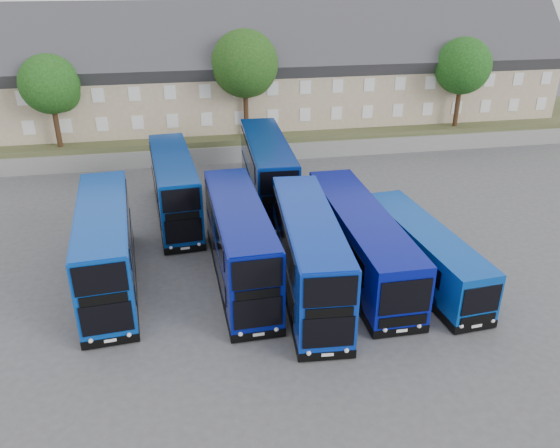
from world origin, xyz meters
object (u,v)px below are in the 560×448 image
at_px(dd_front_left, 107,249).
at_px(tree_far, 485,51).
at_px(tree_mid, 246,66).
at_px(dd_front_mid, 239,244).
at_px(coach_east_a, 359,241).
at_px(tree_east, 464,68).
at_px(tree_west, 52,86).

relative_size(dd_front_left, tree_far, 1.34).
relative_size(tree_mid, tree_far, 1.06).
height_order(dd_front_mid, coach_east_a, dd_front_mid).
bearing_deg(tree_far, tree_east, -130.60).
bearing_deg(tree_west, dd_front_left, -74.53).
distance_m(tree_west, tree_mid, 16.04).
bearing_deg(coach_east_a, dd_front_left, 176.74).
height_order(coach_east_a, tree_east, tree_east).
bearing_deg(tree_west, tree_far, 9.46).
bearing_deg(tree_mid, tree_west, -178.21).
height_order(dd_front_left, tree_far, tree_far).
bearing_deg(tree_mid, dd_front_mid, -98.67).
relative_size(dd_front_left, tree_mid, 1.27).
relative_size(dd_front_mid, tree_west, 1.51).
relative_size(tree_west, tree_far, 0.88).
distance_m(coach_east_a, tree_far, 36.43).
height_order(coach_east_a, tree_west, tree_west).
relative_size(dd_front_left, dd_front_mid, 1.01).
relative_size(coach_east_a, tree_far, 1.54).
height_order(dd_front_left, tree_mid, tree_mid).
bearing_deg(tree_far, tree_mid, -165.96).
relative_size(dd_front_mid, coach_east_a, 0.86).
distance_m(coach_east_a, tree_west, 29.24).
distance_m(tree_mid, tree_far, 26.80).
distance_m(tree_west, tree_east, 36.00).
height_order(dd_front_left, dd_front_mid, dd_front_left).
height_order(dd_front_left, coach_east_a, dd_front_left).
relative_size(coach_east_a, tree_mid, 1.46).
height_order(dd_front_mid, tree_east, tree_east).
relative_size(dd_front_mid, tree_mid, 1.25).
height_order(dd_front_mid, tree_far, tree_far).
distance_m(dd_front_left, tree_east, 36.91).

